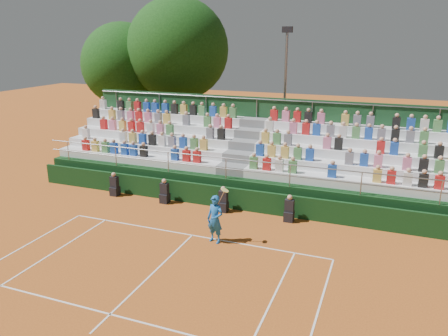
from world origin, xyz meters
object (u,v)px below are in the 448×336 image
at_px(floodlight_mast, 285,85).
at_px(tree_east, 178,49).
at_px(tree_west, 123,65).
at_px(tennis_player, 215,219).

bearing_deg(floodlight_mast, tree_east, 168.65).
bearing_deg(tree_west, tree_east, 6.65).
relative_size(tennis_player, tree_east, 0.22).
xyz_separation_m(tennis_player, tree_west, (-12.57, 13.33, 4.65)).
xyz_separation_m(tree_east, floodlight_mast, (8.00, -1.61, -1.95)).
bearing_deg(floodlight_mast, tree_west, 174.76).
relative_size(tree_west, floodlight_mast, 1.06).
bearing_deg(tree_west, tennis_player, -46.70).
distance_m(tennis_player, tree_west, 18.90).
bearing_deg(tree_west, floodlight_mast, -5.24).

